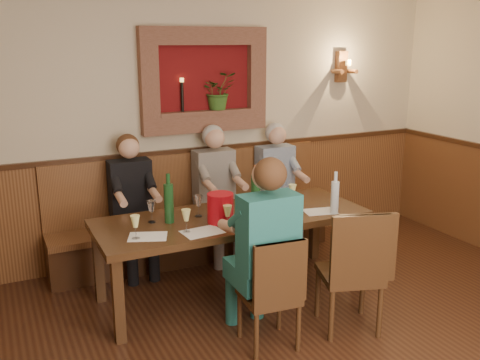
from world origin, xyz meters
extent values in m
cube|color=beige|center=(0.00, 3.00, 1.40)|extent=(6.00, 0.04, 2.80)
cube|color=#573119|center=(0.00, 2.98, 0.55)|extent=(6.00, 0.04, 1.10)
cube|color=#381E0F|center=(0.00, 2.98, 1.12)|extent=(6.02, 0.06, 0.05)
cube|color=#630E0F|center=(0.20, 2.98, 1.85)|extent=(1.00, 0.02, 0.70)
cube|color=brown|center=(0.20, 2.94, 2.29)|extent=(1.36, 0.12, 0.18)
cube|color=brown|center=(0.20, 2.94, 1.41)|extent=(1.36, 0.12, 0.18)
cube|color=brown|center=(-0.39, 2.94, 1.85)|extent=(0.18, 0.12, 0.70)
cube|color=brown|center=(0.79, 2.94, 1.85)|extent=(0.18, 0.12, 0.70)
cube|color=brown|center=(0.20, 2.94, 1.52)|extent=(1.00, 0.14, 0.04)
imported|color=#325C1F|center=(0.35, 2.94, 1.74)|extent=(0.35, 0.30, 0.39)
cylinder|color=black|center=(-0.05, 2.94, 1.69)|extent=(0.03, 0.03, 0.30)
cylinder|color=#FFBF59|center=(-0.05, 2.94, 1.86)|extent=(0.04, 0.04, 0.04)
cube|color=#573119|center=(1.90, 2.95, 1.95)|extent=(0.12, 0.08, 0.35)
cylinder|color=#573119|center=(1.80, 2.88, 1.90)|extent=(0.05, 0.18, 0.05)
cylinder|color=#573119|center=(2.00, 2.88, 1.90)|extent=(0.05, 0.18, 0.05)
cylinder|color=#FFBF59|center=(1.90, 2.82, 2.00)|extent=(0.06, 0.06, 0.06)
cube|color=#3B2211|center=(0.00, 1.85, 0.72)|extent=(2.40, 0.90, 0.06)
cube|color=#3B2211|center=(-1.12, 1.48, 0.34)|extent=(0.08, 0.08, 0.69)
cube|color=#3B2211|center=(1.12, 1.48, 0.34)|extent=(0.08, 0.08, 0.69)
cube|color=#3B2211|center=(-1.12, 2.22, 0.34)|extent=(0.08, 0.08, 0.69)
cube|color=#3B2211|center=(1.12, 2.22, 0.34)|extent=(0.08, 0.08, 0.69)
cube|color=#381E0F|center=(0.00, 2.76, 0.20)|extent=(3.00, 0.40, 0.40)
cube|color=#573119|center=(0.00, 2.76, 0.42)|extent=(3.00, 0.45, 0.06)
cube|color=#573119|center=(0.00, 2.95, 0.78)|extent=(3.00, 0.06, 0.66)
cube|color=#3B2211|center=(-0.11, 0.97, 0.19)|extent=(0.40, 0.40, 0.37)
cube|color=#3B2211|center=(-0.11, 0.97, 0.40)|extent=(0.42, 0.42, 0.05)
cube|color=#3B2211|center=(-0.13, 0.79, 0.65)|extent=(0.39, 0.07, 0.47)
cube|color=#3B2211|center=(0.59, 0.92, 0.21)|extent=(0.54, 0.54, 0.43)
cube|color=#3B2211|center=(0.59, 0.92, 0.45)|extent=(0.57, 0.57, 0.05)
cube|color=#3B2211|center=(0.52, 0.72, 0.75)|extent=(0.44, 0.18, 0.53)
cube|color=black|center=(-0.67, 2.62, 0.23)|extent=(0.40, 0.42, 0.45)
cube|color=black|center=(-0.67, 2.78, 0.87)|extent=(0.40, 0.21, 0.53)
sphere|color=#D8A384|center=(-0.67, 2.74, 1.25)|extent=(0.20, 0.20, 0.20)
sphere|color=#4C2D19|center=(-0.67, 2.79, 1.27)|extent=(0.22, 0.22, 0.22)
cube|color=#504C4A|center=(0.22, 2.61, 0.23)|extent=(0.41, 0.43, 0.45)
cube|color=#504C4A|center=(0.22, 2.78, 0.88)|extent=(0.41, 0.22, 0.54)
sphere|color=#D8A384|center=(0.22, 2.74, 1.28)|extent=(0.21, 0.21, 0.21)
sphere|color=#B2B2B2|center=(0.22, 2.79, 1.30)|extent=(0.23, 0.23, 0.23)
cube|color=navy|center=(0.95, 2.62, 0.23)|extent=(0.40, 0.42, 0.45)
cube|color=navy|center=(0.95, 2.78, 0.87)|extent=(0.40, 0.21, 0.53)
sphere|color=#D8A384|center=(0.95, 2.74, 1.25)|extent=(0.20, 0.20, 0.20)
sphere|color=#B2B2B2|center=(0.95, 2.79, 1.27)|extent=(0.22, 0.22, 0.22)
cube|color=#1B5261|center=(-0.11, 1.15, 0.23)|extent=(0.43, 0.45, 0.45)
cube|color=#1B5261|center=(-0.11, 0.98, 0.90)|extent=(0.43, 0.23, 0.57)
sphere|color=#D8A384|center=(-0.11, 1.02, 1.32)|extent=(0.22, 0.22, 0.22)
sphere|color=#4C2D19|center=(-0.11, 0.97, 1.34)|extent=(0.24, 0.24, 0.24)
cylinder|color=red|center=(-0.17, 1.73, 0.88)|extent=(0.24, 0.24, 0.25)
cylinder|color=#19471E|center=(0.19, 1.77, 0.93)|extent=(0.10, 0.10, 0.36)
cylinder|color=#CA5016|center=(0.19, 1.77, 1.16)|extent=(0.04, 0.04, 0.09)
cylinder|color=#19471E|center=(-0.56, 1.91, 0.92)|extent=(0.09, 0.09, 0.34)
cylinder|color=#19471E|center=(-0.56, 1.91, 1.13)|extent=(0.04, 0.04, 0.09)
cylinder|color=silver|center=(0.85, 1.51, 0.90)|extent=(0.08, 0.08, 0.29)
cylinder|color=silver|center=(0.85, 1.51, 1.09)|extent=(0.03, 0.03, 0.09)
cube|color=white|center=(-0.82, 1.66, 0.75)|extent=(0.36, 0.31, 0.00)
cube|color=white|center=(0.05, 1.62, 0.75)|extent=(0.30, 0.22, 0.00)
cube|color=white|center=(0.76, 1.61, 0.75)|extent=(0.32, 0.25, 0.00)
cube|color=white|center=(-0.40, 1.57, 0.75)|extent=(0.34, 0.25, 0.00)
camera|label=1|loc=(-1.87, -2.22, 2.25)|focal=40.00mm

